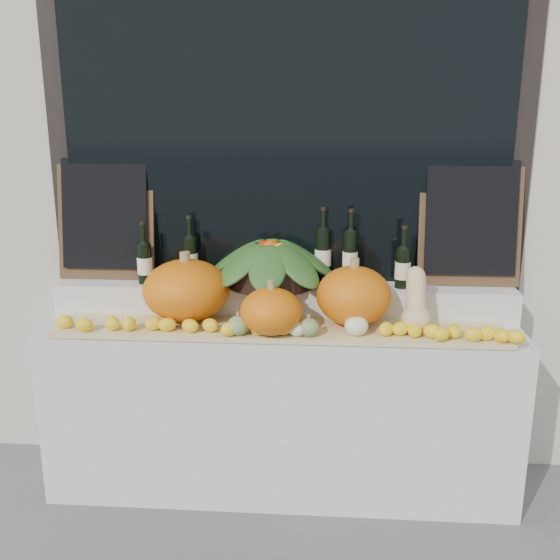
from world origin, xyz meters
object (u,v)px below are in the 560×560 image
Objects in this scene: pumpkin_right at (354,296)px; butternut_squash at (416,304)px; produce_bowl at (271,262)px; wine_bottle_tall at (323,255)px; pumpkin_left at (186,290)px.

pumpkin_right is 1.23× the size of butternut_squash.
pumpkin_right is 0.29m from butternut_squash.
wine_bottle_tall is (0.26, 0.09, 0.02)m from produce_bowl.
produce_bowl reaches higher than butternut_squash.
produce_bowl reaches higher than pumpkin_left.
butternut_squash is at bearing -3.92° from pumpkin_left.
pumpkin_left is at bearing -155.70° from produce_bowl.
wine_bottle_tall is at bearing 22.23° from pumpkin_left.
wine_bottle_tall is (-0.43, 0.34, 0.15)m from butternut_squash.
pumpkin_right is 0.34m from wine_bottle_tall.
produce_bowl reaches higher than pumpkin_right.
pumpkin_right is 0.92× the size of wine_bottle_tall.
pumpkin_left is 0.61× the size of produce_bowl.
butternut_squash is at bearing -11.97° from pumpkin_right.
butternut_squash is at bearing -20.16° from produce_bowl.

